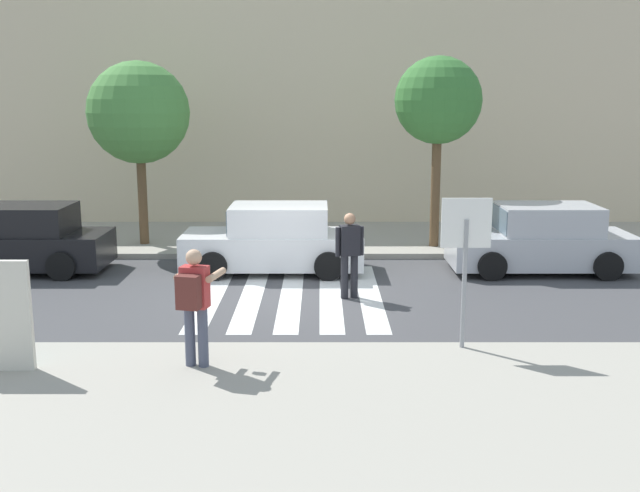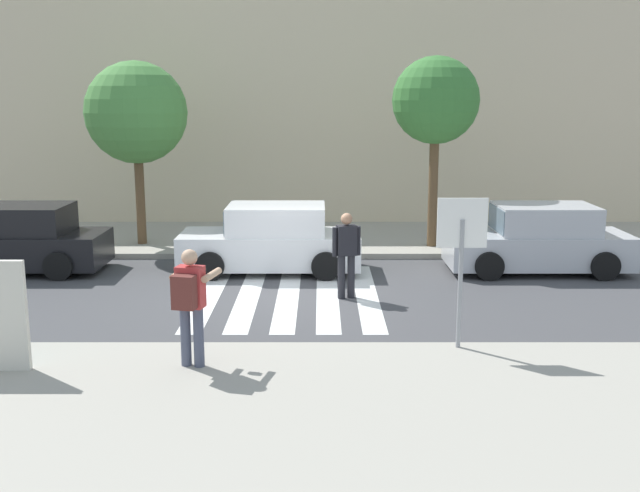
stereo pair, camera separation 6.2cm
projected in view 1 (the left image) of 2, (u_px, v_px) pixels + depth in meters
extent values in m
plane|color=#424244|center=(290.00, 298.00, 15.04)|extent=(120.00, 120.00, 0.00)
cube|color=#9E998C|center=(270.00, 429.00, 8.95)|extent=(60.00, 6.00, 0.14)
cube|color=#9E998C|center=(298.00, 238.00, 20.91)|extent=(60.00, 4.80, 0.14)
cube|color=beige|center=(301.00, 104.00, 24.51)|extent=(56.00, 4.00, 7.43)
cube|color=silver|center=(212.00, 295.00, 15.24)|extent=(0.44, 5.20, 0.01)
cube|color=silver|center=(251.00, 295.00, 15.24)|extent=(0.44, 5.20, 0.01)
cube|color=silver|center=(291.00, 295.00, 15.24)|extent=(0.44, 5.20, 0.01)
cube|color=silver|center=(330.00, 295.00, 15.24)|extent=(0.44, 5.20, 0.01)
cube|color=silver|center=(369.00, 295.00, 15.24)|extent=(0.44, 5.20, 0.01)
cylinder|color=gray|center=(464.00, 284.00, 11.46)|extent=(0.07, 0.07, 2.01)
cube|color=white|center=(466.00, 223.00, 11.29)|extent=(0.76, 0.03, 0.76)
cube|color=red|center=(466.00, 223.00, 11.31)|extent=(0.66, 0.02, 0.66)
cylinder|color=#474C60|center=(189.00, 336.00, 10.79)|extent=(0.15, 0.15, 0.88)
cylinder|color=#474C60|center=(202.00, 337.00, 10.74)|extent=(0.15, 0.15, 0.88)
cube|color=#B73333|center=(194.00, 287.00, 10.62)|extent=(0.42, 0.32, 0.60)
sphere|color=tan|center=(193.00, 257.00, 10.53)|extent=(0.23, 0.23, 0.23)
cylinder|color=tan|center=(184.00, 273.00, 10.86)|extent=(0.23, 0.59, 0.10)
cylinder|color=tan|center=(215.00, 275.00, 10.75)|extent=(0.23, 0.59, 0.10)
cube|color=black|center=(204.00, 269.00, 10.97)|extent=(0.16, 0.13, 0.10)
cube|color=#5B2823|center=(188.00, 292.00, 10.40)|extent=(0.36, 0.27, 0.48)
cylinder|color=#232328|center=(344.00, 277.00, 14.91)|extent=(0.15, 0.15, 0.88)
cylinder|color=#232328|center=(353.00, 276.00, 14.95)|extent=(0.15, 0.15, 0.88)
cube|color=black|center=(349.00, 240.00, 14.79)|extent=(0.43, 0.32, 0.60)
sphere|color=#A37556|center=(349.00, 219.00, 14.70)|extent=(0.23, 0.23, 0.23)
cylinder|color=black|center=(337.00, 242.00, 14.73)|extent=(0.10, 0.10, 0.58)
cylinder|color=black|center=(361.00, 241.00, 14.85)|extent=(0.10, 0.10, 0.58)
cube|color=black|center=(17.00, 249.00, 17.19)|extent=(4.10, 1.70, 0.76)
cube|color=black|center=(21.00, 219.00, 17.05)|extent=(2.20, 1.56, 0.64)
cube|color=slate|center=(64.00, 219.00, 17.05)|extent=(0.10, 1.50, 0.51)
cylinder|color=black|center=(61.00, 266.00, 16.40)|extent=(0.64, 0.22, 0.64)
cylinder|color=black|center=(84.00, 250.00, 18.07)|extent=(0.64, 0.22, 0.64)
cube|color=white|center=(272.00, 249.00, 17.20)|extent=(4.10, 1.70, 0.76)
cube|color=white|center=(279.00, 219.00, 17.06)|extent=(2.20, 1.56, 0.64)
cube|color=slate|center=(232.00, 219.00, 17.06)|extent=(0.10, 1.50, 0.54)
cube|color=slate|center=(321.00, 219.00, 17.06)|extent=(0.10, 1.50, 0.51)
cylinder|color=black|center=(212.00, 266.00, 16.40)|extent=(0.64, 0.22, 0.64)
cylinder|color=black|center=(222.00, 250.00, 18.07)|extent=(0.64, 0.22, 0.64)
cylinder|color=black|center=(328.00, 266.00, 16.40)|extent=(0.64, 0.22, 0.64)
cylinder|color=black|center=(327.00, 250.00, 18.07)|extent=(0.64, 0.22, 0.64)
cube|color=#B7BABF|center=(539.00, 249.00, 17.20)|extent=(4.10, 1.70, 0.76)
cube|color=#B7BABF|center=(547.00, 219.00, 17.06)|extent=(2.20, 1.56, 0.64)
cube|color=slate|center=(500.00, 219.00, 17.06)|extent=(0.10, 1.50, 0.54)
cube|color=slate|center=(589.00, 219.00, 17.06)|extent=(0.10, 1.50, 0.51)
cylinder|color=black|center=(491.00, 266.00, 16.41)|extent=(0.64, 0.22, 0.64)
cylinder|color=black|center=(475.00, 250.00, 18.07)|extent=(0.64, 0.22, 0.64)
cylinder|color=black|center=(607.00, 266.00, 16.41)|extent=(0.64, 0.22, 0.64)
cylinder|color=black|center=(580.00, 250.00, 18.08)|extent=(0.64, 0.22, 0.64)
cylinder|color=brown|center=(142.00, 194.00, 19.59)|extent=(0.24, 0.24, 2.64)
sphere|color=#47843D|center=(138.00, 112.00, 19.18)|extent=(2.62, 2.62, 2.62)
cylinder|color=brown|center=(435.00, 187.00, 19.24)|extent=(0.24, 0.24, 3.08)
sphere|color=#387533|center=(437.00, 100.00, 18.80)|extent=(2.20, 2.20, 2.20)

